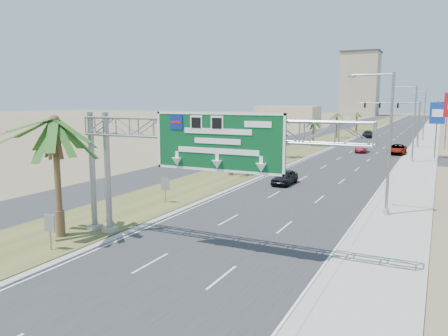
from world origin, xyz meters
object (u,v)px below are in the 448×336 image
Objects in this scene: sign_gantry at (195,139)px; pole_sign_red_far at (447,111)px; car_right_lane at (397,149)px; car_left_lane at (285,177)px; pole_sign_blue at (437,116)px; car_far at (367,134)px; signal_mast at (406,120)px; car_mid_lane at (361,148)px; palm_near at (54,121)px.

pole_sign_red_far is (12.50, 63.49, 0.34)m from sign_gantry.
sign_gantry is 3.12× the size of car_right_lane.
pole_sign_red_far reaches higher than car_left_lane.
car_far is at bearing 113.16° from pole_sign_blue.
pole_sign_red_far reaches higher than signal_mast.
sign_gantry reaches higher than car_right_lane.
signal_mast is 12.93m from car_mid_lane.
car_right_lane is 30.56m from car_far.
signal_mast is 2.48× the size of car_left_lane.
car_far is 0.65× the size of pole_sign_blue.
car_right_lane is (14.11, 52.98, -6.19)m from palm_near.
car_left_lane is (-1.60, 20.04, -5.35)m from sign_gantry.
car_right_lane is (5.33, -0.09, 0.02)m from car_mid_lane.
car_far is (-8.66, 29.31, 0.01)m from car_right_lane.
sign_gantry is 49.30m from pole_sign_blue.
car_far reaches higher than car_left_lane.
sign_gantry is 8.41m from palm_near.
sign_gantry reaches higher than car_left_lane.
pole_sign_red_far is (11.86, 12.35, 5.67)m from car_mid_lane.
car_far is 35.57m from pole_sign_blue.
pole_sign_blue is 1.00× the size of pole_sign_red_far.
sign_gantry is at bearing -94.59° from car_mid_lane.
signal_mast is at bearing 84.26° from sign_gantry.
signal_mast is at bearing 58.97° from car_mid_lane.
signal_mast is 14.91m from pole_sign_blue.
palm_near is 23.75m from car_left_lane.
car_left_lane is at bearing -114.51° from pole_sign_blue.
car_far is at bearing 91.91° from sign_gantry.
car_left_lane is at bearing -107.98° from pole_sign_red_far.
car_far is at bearing 92.63° from car_mid_lane.
signal_mast is at bearing 109.31° from pole_sign_blue.
sign_gantry is 3.21× the size of car_far.
car_far is 0.64× the size of pole_sign_red_far.
car_right_lane is at bearing 83.33° from sign_gantry.
sign_gantry is 64.71m from pole_sign_red_far.
signal_mast is at bearing 87.57° from car_right_lane.
pole_sign_red_far is (6.26, 1.44, 1.54)m from signal_mast.
pole_sign_blue reaches higher than car_right_lane.
pole_sign_blue is (4.92, -14.03, 1.19)m from signal_mast.
car_right_lane is at bearing 75.09° from palm_near.
car_far is at bearing 115.97° from signal_mast.
sign_gantry is 51.42m from car_mid_lane.
signal_mast is 20.78m from car_far.
car_left_lane is 0.94× the size of car_mid_lane.
pole_sign_blue reaches higher than sign_gantry.
car_right_lane is at bearing 149.60° from pole_sign_blue.
car_far is (-3.33, 29.22, 0.03)m from car_mid_lane.
signal_mast is 1.27× the size of pole_sign_red_far.
palm_near is 0.81× the size of signal_mast.
car_far is at bearing 92.42° from car_left_lane.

